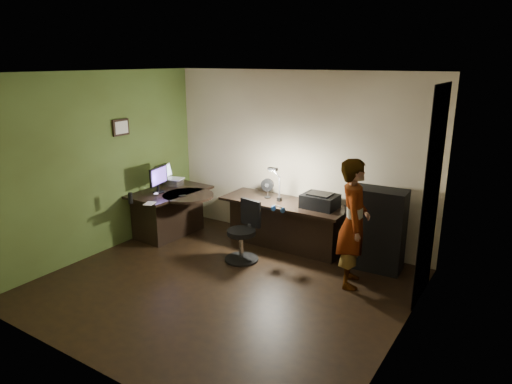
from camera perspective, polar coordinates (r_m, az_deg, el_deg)
The scene contains 27 objects.
floor at distance 6.10m, azimuth -4.22°, elevation -11.68°, with size 4.50×4.00×0.01m, color black.
ceiling at distance 5.39m, azimuth -4.84°, elevation 14.69°, with size 4.50×4.00×0.01m, color silver.
wall_back at distance 7.25m, azimuth 5.09°, elevation 4.26°, with size 4.50×0.01×2.70m, color #BDAD8C.
wall_front at distance 4.26m, azimuth -21.03°, elevation -5.47°, with size 4.50×0.01×2.70m, color #BDAD8C.
wall_left at distance 7.15m, azimuth -19.13°, elevation 3.26°, with size 0.01×4.00×2.70m, color #BDAD8C.
wall_right at distance 4.65m, azimuth 18.31°, elevation -3.37°, with size 0.01×4.00×2.70m, color #BDAD8C.
green_wall_overlay at distance 7.14m, azimuth -19.05°, elevation 3.24°, with size 0.00×4.00×2.70m, color #485E27.
arched_doorway at distance 5.75m, azimuth 21.08°, elevation -0.49°, with size 0.01×0.90×2.60m, color black.
french_door at distance 4.27m, azimuth 15.78°, elevation -9.27°, with size 0.02×0.92×2.10m, color white.
framed_picture at distance 7.32m, azimuth -16.56°, elevation 7.75°, with size 0.04×0.30×0.25m, color black.
desk_left at distance 7.76m, azimuth -10.66°, elevation -2.56°, with size 0.82×1.33×0.77m, color black.
desk_right at distance 7.12m, azimuth 3.49°, elevation -4.10°, with size 1.99×0.70×0.75m, color black.
cabinet at distance 6.56m, azimuth 14.74°, elevation -4.52°, with size 0.77×0.39×1.16m, color black.
laptop_stand at distance 7.90m, azimuth -10.22°, elevation 1.19°, with size 0.26×0.22×0.11m, color silver.
laptop at distance 7.86m, azimuth -10.29°, elevation 2.42°, with size 0.34×0.32×0.23m, color silver.
monitor at distance 7.53m, azimuth -12.16°, elevation 1.12°, with size 0.09×0.46×0.31m, color black.
mouse at distance 7.41m, azimuth -12.41°, elevation -0.22°, with size 0.07×0.10×0.04m, color silver.
phone at distance 7.29m, azimuth -9.17°, elevation -0.44°, with size 0.06×0.12×0.01m, color black.
pen at distance 7.26m, azimuth -12.37°, elevation -0.67°, with size 0.01×0.13×0.01m, color black.
speaker at distance 7.05m, azimuth -15.43°, elevation -0.74°, with size 0.06×0.06×0.17m, color black.
notepad at distance 6.98m, azimuth -13.16°, elevation -1.41°, with size 0.13×0.19×0.01m, color silver.
desk_fan at distance 7.16m, azimuth 1.47°, elevation 0.48°, with size 0.20×0.11×0.31m, color black.
headphones at distance 6.54m, azimuth 2.78°, elevation -2.08°, with size 0.20×0.08×0.09m, color #265093.
printer at distance 6.74m, azimuth 8.00°, elevation -1.06°, with size 0.50×0.39×0.22m, color black.
desk_lamp at distance 6.95m, azimuth 2.95°, elevation 1.19°, with size 0.14×0.27×0.59m, color black.
office_chair at distance 6.63m, azimuth -1.85°, elevation -5.01°, with size 0.50×0.50×0.89m, color black.
person at distance 5.94m, azimuth 12.08°, elevation -3.86°, with size 0.60×0.40×1.68m, color #D8A88C.
Camera 1 is at (3.27, -4.29, 2.85)m, focal length 32.00 mm.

